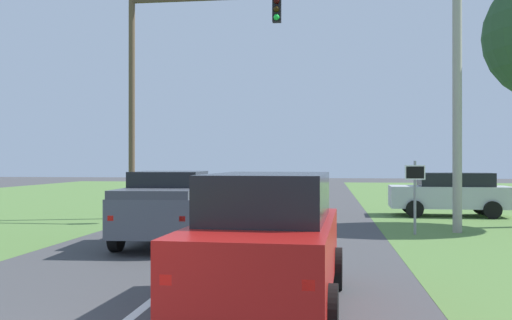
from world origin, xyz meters
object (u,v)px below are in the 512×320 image
object	(u,v)px
red_suv_near	(268,238)
traffic_light	(168,68)
crossing_suv_far	(450,193)
pickup_truck_lead	(171,206)
utility_pole_right	(457,92)
keep_moving_sign	(415,187)

from	to	relation	value
red_suv_near	traffic_light	world-z (taller)	traffic_light
traffic_light	crossing_suv_far	distance (m)	12.26
pickup_truck_lead	traffic_light	xyz separation A→B (m)	(-1.87, 6.12, 4.76)
red_suv_near	utility_pole_right	bearing A→B (deg)	63.02
utility_pole_right	crossing_suv_far	bearing A→B (deg)	80.29
pickup_truck_lead	keep_moving_sign	xyz separation A→B (m)	(6.80, 2.66, 0.43)
crossing_suv_far	utility_pole_right	size ratio (longest dim) A/B	0.54
pickup_truck_lead	utility_pole_right	bearing A→B (deg)	22.00
red_suv_near	keep_moving_sign	distance (m)	9.57
traffic_light	crossing_suv_far	xyz separation A→B (m)	(10.96, 2.60, -4.83)
red_suv_near	traffic_light	distance (m)	14.20
pickup_truck_lead	utility_pole_right	world-z (taller)	utility_pole_right
red_suv_near	pickup_truck_lead	xyz separation A→B (m)	(-3.30, 6.24, -0.05)
traffic_light	keep_moving_sign	world-z (taller)	traffic_light
pickup_truck_lead	keep_moving_sign	size ratio (longest dim) A/B	2.36
traffic_light	crossing_suv_far	bearing A→B (deg)	13.34
red_suv_near	keep_moving_sign	size ratio (longest dim) A/B	2.12
pickup_truck_lead	keep_moving_sign	world-z (taller)	keep_moving_sign
traffic_light	utility_pole_right	world-z (taller)	traffic_light
pickup_truck_lead	crossing_suv_far	world-z (taller)	pickup_truck_lead
red_suv_near	keep_moving_sign	xyz separation A→B (m)	(3.49, 8.91, 0.38)
red_suv_near	pickup_truck_lead	bearing A→B (deg)	117.89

